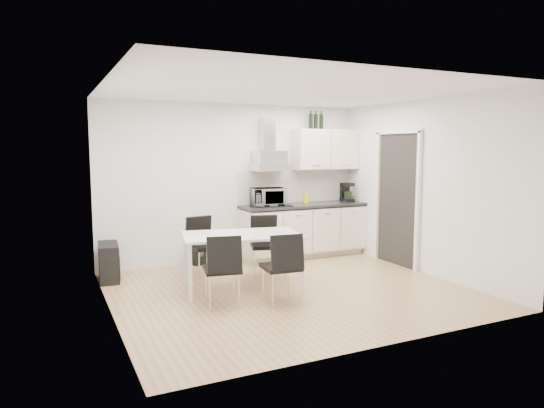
# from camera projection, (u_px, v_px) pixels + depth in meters

# --- Properties ---
(ground) EXTENTS (4.50, 4.50, 0.00)m
(ground) POSITION_uv_depth(u_px,v_px,m) (289.00, 290.00, 6.42)
(ground) COLOR tan
(ground) RESTS_ON ground
(wall_back) EXTENTS (4.50, 0.10, 2.60)m
(wall_back) POSITION_uv_depth(u_px,v_px,m) (235.00, 183.00, 8.07)
(wall_back) COLOR white
(wall_back) RESTS_ON ground
(wall_front) EXTENTS (4.50, 0.10, 2.60)m
(wall_front) POSITION_uv_depth(u_px,v_px,m) (389.00, 211.00, 4.47)
(wall_front) COLOR white
(wall_front) RESTS_ON ground
(wall_left) EXTENTS (0.10, 4.00, 2.60)m
(wall_left) POSITION_uv_depth(u_px,v_px,m) (108.00, 201.00, 5.31)
(wall_left) COLOR white
(wall_left) RESTS_ON ground
(wall_right) EXTENTS (0.10, 4.00, 2.60)m
(wall_right) POSITION_uv_depth(u_px,v_px,m) (424.00, 187.00, 7.22)
(wall_right) COLOR white
(wall_right) RESTS_ON ground
(ceiling) EXTENTS (4.50, 4.50, 0.00)m
(ceiling) POSITION_uv_depth(u_px,v_px,m) (290.00, 90.00, 6.12)
(ceiling) COLOR white
(ceiling) RESTS_ON wall_back
(doorway) EXTENTS (0.08, 1.04, 2.10)m
(doorway) POSITION_uv_depth(u_px,v_px,m) (397.00, 200.00, 7.73)
(doorway) COLOR white
(doorway) RESTS_ON ground
(kitchenette) EXTENTS (2.22, 0.64, 2.52)m
(kitchenette) POSITION_uv_depth(u_px,v_px,m) (304.00, 209.00, 8.38)
(kitchenette) COLOR beige
(kitchenette) RESTS_ON ground
(dining_table) EXTENTS (1.66, 1.15, 0.75)m
(dining_table) POSITION_uv_depth(u_px,v_px,m) (242.00, 239.00, 6.39)
(dining_table) COLOR white
(dining_table) RESTS_ON ground
(chair_far_left) EXTENTS (0.51, 0.56, 0.88)m
(chair_far_left) POSITION_uv_depth(u_px,v_px,m) (205.00, 247.00, 7.03)
(chair_far_left) COLOR black
(chair_far_left) RESTS_ON ground
(chair_far_right) EXTENTS (0.56, 0.60, 0.88)m
(chair_far_right) POSITION_uv_depth(u_px,v_px,m) (266.00, 246.00, 7.11)
(chair_far_right) COLOR black
(chair_far_right) RESTS_ON ground
(chair_near_left) EXTENTS (0.53, 0.57, 0.88)m
(chair_near_left) POSITION_uv_depth(u_px,v_px,m) (222.00, 270.00, 5.73)
(chair_near_left) COLOR black
(chair_near_left) RESTS_ON ground
(chair_near_right) EXTENTS (0.48, 0.54, 0.88)m
(chair_near_right) POSITION_uv_depth(u_px,v_px,m) (281.00, 268.00, 5.83)
(chair_near_right) COLOR black
(chair_near_right) RESTS_ON ground
(guitar_amp) EXTENTS (0.33, 0.65, 0.53)m
(guitar_amp) POSITION_uv_depth(u_px,v_px,m) (109.00, 262.00, 6.88)
(guitar_amp) COLOR black
(guitar_amp) RESTS_ON ground
(floor_speaker) EXTENTS (0.22, 0.21, 0.33)m
(floor_speaker) POSITION_uv_depth(u_px,v_px,m) (198.00, 254.00, 7.82)
(floor_speaker) COLOR black
(floor_speaker) RESTS_ON ground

